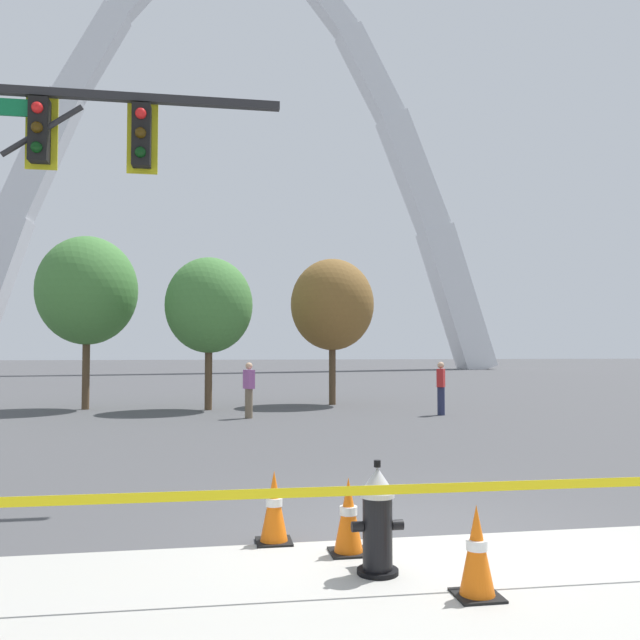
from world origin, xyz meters
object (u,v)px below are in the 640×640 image
object	(u,v)px
traffic_cone_by_hydrant	(274,508)
fire_hydrant	(377,520)
monument_arch	(235,172)
pedestrian_walking_left	(441,388)
traffic_signal_gantry	(18,198)
pedestrian_standing_center	(249,390)
traffic_cone_curb_edge	(477,552)
traffic_cone_mid_sidewalk	(348,516)

from	to	relation	value
traffic_cone_by_hydrant	fire_hydrant	bearing A→B (deg)	-53.00
monument_arch	pedestrian_walking_left	xyz separation A→B (m)	(4.61, -43.66, -18.07)
traffic_signal_gantry	pedestrian_standing_center	bearing A→B (deg)	67.96
traffic_cone_by_hydrant	monument_arch	world-z (taller)	monument_arch
fire_hydrant	pedestrian_walking_left	bearing A→B (deg)	67.95
pedestrian_standing_center	pedestrian_walking_left	bearing A→B (deg)	-0.53
pedestrian_standing_center	monument_arch	bearing A→B (deg)	88.54
pedestrian_walking_left	traffic_cone_curb_edge	bearing A→B (deg)	-108.76
traffic_signal_gantry	monument_arch	bearing A→B (deg)	84.75
traffic_cone_by_hydrant	pedestrian_walking_left	bearing A→B (deg)	63.13
fire_hydrant	traffic_cone_mid_sidewalk	world-z (taller)	fire_hydrant
fire_hydrant	traffic_cone_by_hydrant	distance (m)	1.34
traffic_cone_by_hydrant	pedestrian_standing_center	xyz separation A→B (m)	(0.44, 12.21, 0.46)
traffic_signal_gantry	pedestrian_standing_center	size ratio (longest dim) A/B	3.77
fire_hydrant	pedestrian_standing_center	size ratio (longest dim) A/B	0.62
traffic_cone_mid_sidewalk	pedestrian_standing_center	world-z (taller)	pedestrian_standing_center
pedestrian_walking_left	pedestrian_standing_center	bearing A→B (deg)	179.47
traffic_cone_mid_sidewalk	pedestrian_walking_left	world-z (taller)	pedestrian_walking_left
traffic_signal_gantry	pedestrian_walking_left	world-z (taller)	traffic_signal_gantry
traffic_cone_curb_edge	pedestrian_walking_left	bearing A→B (deg)	71.24
fire_hydrant	traffic_cone_mid_sidewalk	bearing A→B (deg)	102.49
traffic_cone_mid_sidewalk	monument_arch	world-z (taller)	monument_arch
traffic_cone_curb_edge	traffic_signal_gantry	xyz separation A→B (m)	(-4.76, 4.67, 3.71)
traffic_cone_mid_sidewalk	traffic_signal_gantry	xyz separation A→B (m)	(-3.99, 3.41, 3.71)
traffic_cone_curb_edge	traffic_signal_gantry	bearing A→B (deg)	135.57
traffic_signal_gantry	monument_arch	distance (m)	55.13
traffic_cone_curb_edge	pedestrian_standing_center	world-z (taller)	pedestrian_standing_center
pedestrian_standing_center	traffic_cone_mid_sidewalk	bearing A→B (deg)	-88.94
fire_hydrant	traffic_signal_gantry	world-z (taller)	traffic_signal_gantry
traffic_signal_gantry	monument_arch	world-z (taller)	monument_arch
traffic_signal_gantry	traffic_cone_by_hydrant	bearing A→B (deg)	-41.61
traffic_cone_mid_sidewalk	pedestrian_standing_center	size ratio (longest dim) A/B	0.46
monument_arch	pedestrian_walking_left	world-z (taller)	monument_arch
traffic_signal_gantry	fire_hydrant	bearing A→B (deg)	-44.24
traffic_cone_mid_sidewalk	traffic_signal_gantry	bearing A→B (deg)	139.42
traffic_cone_by_hydrant	traffic_signal_gantry	xyz separation A→B (m)	(-3.31, 2.94, 3.71)
pedestrian_standing_center	traffic_signal_gantry	bearing A→B (deg)	-112.04
traffic_cone_curb_edge	monument_arch	bearing A→B (deg)	89.90
fire_hydrant	traffic_cone_by_hydrant	size ratio (longest dim) A/B	1.36
fire_hydrant	traffic_cone_mid_sidewalk	distance (m)	0.62
traffic_cone_curb_edge	pedestrian_walking_left	distance (m)	14.67
traffic_cone_by_hydrant	pedestrian_standing_center	world-z (taller)	pedestrian_standing_center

